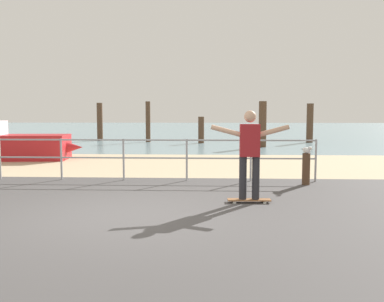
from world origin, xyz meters
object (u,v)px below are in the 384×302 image
(skateboard, at_px, (249,200))
(skateboarder, at_px, (250,149))
(sailboat, at_px, (9,146))
(bollard_short, at_px, (306,169))
(seagull, at_px, (307,150))

(skateboard, relative_size, skateboarder, 0.49)
(sailboat, height_order, bollard_short, sailboat)
(skateboard, bearing_deg, bollard_short, 53.83)
(skateboard, bearing_deg, sailboat, 139.08)
(seagull, bearing_deg, bollard_short, 100.79)
(bollard_short, distance_m, seagull, 0.45)
(bollard_short, relative_size, seagull, 1.55)
(skateboarder, xyz_separation_m, bollard_short, (1.49, 2.04, -0.64))
(bollard_short, bearing_deg, skateboard, -126.17)
(sailboat, relative_size, seagull, 10.35)
(sailboat, xyz_separation_m, skateboarder, (7.88, -6.83, 0.50))
(sailboat, height_order, seagull, sailboat)
(bollard_short, bearing_deg, skateboarder, -126.17)
(sailboat, distance_m, skateboard, 10.44)
(sailboat, bearing_deg, skateboard, -40.92)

